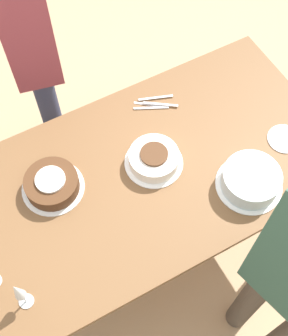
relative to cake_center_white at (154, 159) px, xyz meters
name	(u,v)px	position (x,y,z in m)	size (l,w,h in m)	color
ground_plane	(144,237)	(0.06, 0.03, -0.82)	(12.00, 12.00, 0.00)	tan
dining_table	(144,184)	(0.06, 0.03, -0.14)	(1.77, 0.93, 0.78)	brown
cake_center_white	(154,159)	(0.00, 0.00, 0.00)	(0.26, 0.26, 0.08)	white
cake_front_chocolate	(52,184)	(0.44, -0.10, 0.00)	(0.27, 0.27, 0.09)	white
cake_back_decorated	(251,180)	(-0.31, 0.30, 0.01)	(0.29, 0.29, 0.10)	white
wine_glass_far	(18,292)	(0.73, 0.30, 0.11)	(0.06, 0.06, 0.22)	silver
dessert_plate_left	(284,139)	(-0.59, 0.18, -0.03)	(0.16, 0.16, 0.01)	silver
fork_pile	(155,104)	(-0.16, -0.28, -0.03)	(0.21, 0.14, 0.01)	silver
person_cutting	(27,28)	(0.24, -0.79, 0.21)	(0.30, 0.44, 1.69)	#2D334C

